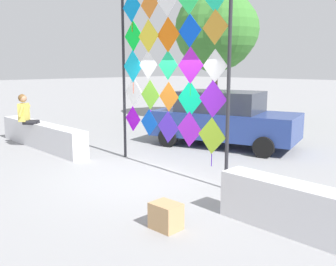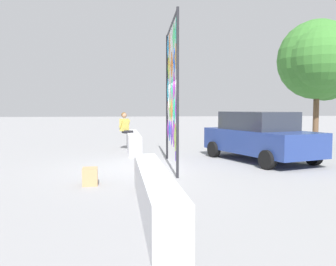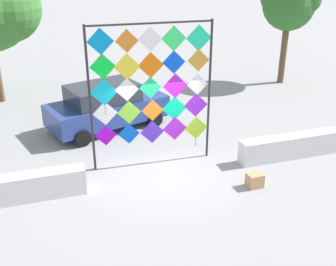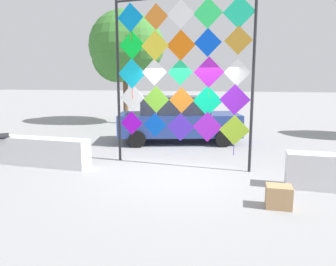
{
  "view_description": "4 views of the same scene",
  "coord_description": "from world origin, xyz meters",
  "px_view_note": "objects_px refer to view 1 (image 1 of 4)",
  "views": [
    {
      "loc": [
        5.97,
        -5.16,
        2.38
      ],
      "look_at": [
        0.4,
        0.15,
        1.01
      ],
      "focal_mm": 40.6,
      "sensor_mm": 36.0,
      "label": 1
    },
    {
      "loc": [
        10.55,
        -0.86,
        1.79
      ],
      "look_at": [
        0.24,
        0.53,
        1.05
      ],
      "focal_mm": 38.87,
      "sensor_mm": 36.0,
      "label": 2
    },
    {
      "loc": [
        -3.17,
        -10.23,
        6.1
      ],
      "look_at": [
        0.18,
        0.23,
        1.13
      ],
      "focal_mm": 44.6,
      "sensor_mm": 36.0,
      "label": 3
    },
    {
      "loc": [
        1.67,
        -7.04,
        2.18
      ],
      "look_at": [
        -0.31,
        0.03,
        0.96
      ],
      "focal_mm": 33.53,
      "sensor_mm": 36.0,
      "label": 4
    }
  ],
  "objects_px": {
    "cardboard_box_large": "(166,216)",
    "tree_broadleaf": "(218,31)",
    "kite_display_rack": "(168,62)",
    "seated_vendor": "(28,116)",
    "parked_car": "(224,118)"
  },
  "relations": [
    {
      "from": "cardboard_box_large",
      "to": "tree_broadleaf",
      "type": "relative_size",
      "value": 0.08
    },
    {
      "from": "parked_car",
      "to": "tree_broadleaf",
      "type": "bearing_deg",
      "value": 131.22
    },
    {
      "from": "kite_display_rack",
      "to": "seated_vendor",
      "type": "relative_size",
      "value": 2.69
    },
    {
      "from": "parked_car",
      "to": "cardboard_box_large",
      "type": "xyz_separation_m",
      "value": [
        3.13,
        -5.31,
        -0.63
      ]
    },
    {
      "from": "cardboard_box_large",
      "to": "tree_broadleaf",
      "type": "height_order",
      "value": "tree_broadleaf"
    },
    {
      "from": "cardboard_box_large",
      "to": "tree_broadleaf",
      "type": "xyz_separation_m",
      "value": [
        -6.88,
        9.59,
        3.66
      ]
    },
    {
      "from": "seated_vendor",
      "to": "parked_car",
      "type": "distance_m",
      "value": 5.74
    },
    {
      "from": "seated_vendor",
      "to": "cardboard_box_large",
      "type": "height_order",
      "value": "seated_vendor"
    },
    {
      "from": "kite_display_rack",
      "to": "cardboard_box_large",
      "type": "relative_size",
      "value": 9.89
    },
    {
      "from": "parked_car",
      "to": "tree_broadleaf",
      "type": "height_order",
      "value": "tree_broadleaf"
    },
    {
      "from": "cardboard_box_large",
      "to": "parked_car",
      "type": "bearing_deg",
      "value": 120.47
    },
    {
      "from": "kite_display_rack",
      "to": "tree_broadleaf",
      "type": "distance_m",
      "value": 8.79
    },
    {
      "from": "kite_display_rack",
      "to": "cardboard_box_large",
      "type": "bearing_deg",
      "value": -44.31
    },
    {
      "from": "kite_display_rack",
      "to": "tree_broadleaf",
      "type": "xyz_separation_m",
      "value": [
        -4.59,
        7.37,
        1.4
      ]
    },
    {
      "from": "kite_display_rack",
      "to": "parked_car",
      "type": "xyz_separation_m",
      "value": [
        -0.84,
        3.09,
        -1.63
      ]
    }
  ]
}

